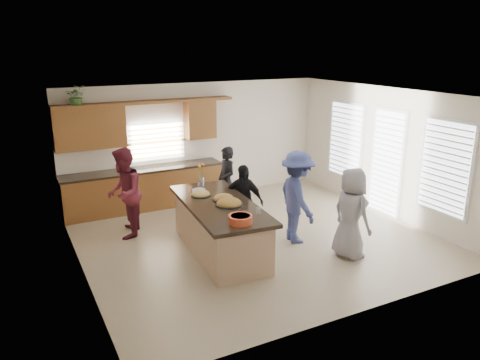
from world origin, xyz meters
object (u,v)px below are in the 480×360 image
woman_left_mid (124,193)px  woman_left_front (243,201)px  salad_bowl (240,219)px  woman_left_back (226,181)px  island (220,229)px  woman_right_front (351,213)px  woman_right_back (297,197)px

woman_left_mid → woman_left_front: bearing=84.1°
salad_bowl → woman_left_back: (1.08, 2.76, -0.25)m
woman_left_back → woman_left_mid: size_ratio=0.86×
woman_left_back → woman_left_front: woman_left_back is taller
island → woman_right_front: (1.97, -1.23, 0.37)m
woman_left_front → woman_right_front: size_ratio=0.88×
woman_left_back → woman_left_mid: 2.31m
salad_bowl → woman_left_mid: 2.85m
salad_bowl → woman_left_back: 2.97m
woman_left_mid → woman_right_front: size_ratio=1.08×
woman_left_mid → woman_left_front: (2.06, -1.04, -0.16)m
island → woman_left_back: woman_left_back is taller
salad_bowl → woman_left_front: 1.77m
island → woman_right_front: 2.35m
woman_left_back → woman_left_mid: (-2.30, -0.19, 0.12)m
woman_left_back → woman_left_front: (-0.24, -1.23, -0.04)m
salad_bowl → woman_left_mid: (-1.22, 2.57, -0.13)m
island → salad_bowl: (-0.12, -1.04, 0.57)m
salad_bowl → woman_left_back: size_ratio=0.25×
woman_left_mid → woman_right_front: woman_left_mid is taller
woman_right_back → woman_left_back: bearing=25.3°
woman_left_back → woman_right_back: bearing=14.1°
woman_left_mid → woman_left_front: 2.32m
island → woman_right_back: 1.59m
woman_left_front → woman_right_front: woman_right_front is taller
island → woman_right_front: bearing=-27.0°
woman_left_mid → woman_left_front: size_ratio=1.23×
woman_left_back → woman_left_mid: bearing=-87.1°
island → salad_bowl: size_ratio=7.24×
woman_left_mid → woman_right_front: (3.31, -2.76, -0.07)m
island → woman_left_mid: size_ratio=1.56×
island → woman_left_mid: bearing=136.1°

